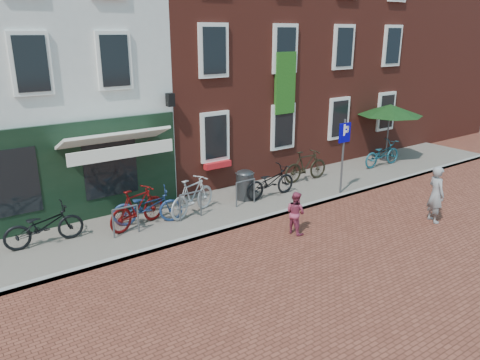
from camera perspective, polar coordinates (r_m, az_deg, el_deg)
ground at (r=13.75m, az=1.94°, el=-5.30°), size 80.00×80.00×0.00m
sidewalk at (r=15.40m, az=1.52°, el=-2.50°), size 24.00×3.00×0.10m
building_stucco at (r=17.26m, az=-27.13°, el=12.95°), size 8.00×8.00×9.00m
building_brick_mid at (r=19.60m, az=-6.02°, el=16.56°), size 6.00×8.00×10.00m
building_brick_right at (r=23.17m, az=7.54°, el=16.68°), size 6.00×8.00×10.00m
filler_right at (r=28.00m, az=17.68°, el=15.17°), size 7.00×8.00×9.00m
litter_bin at (r=15.19m, az=0.60°, el=-0.38°), size 0.58×0.58×1.07m
parking_sign at (r=15.87m, az=12.61°, el=4.26°), size 0.50×0.08×2.54m
parasol at (r=20.59m, az=17.97°, el=8.44°), size 2.69×2.69×2.49m
woman at (r=14.73m, az=22.90°, el=-1.63°), size 0.60×0.72×1.69m
boy at (r=12.96m, az=6.82°, el=-4.00°), size 0.53×0.65×1.21m
bicycle_0 at (r=13.03m, az=-22.94°, el=-5.16°), size 2.00×0.75×1.04m
bicycle_1 at (r=13.35m, az=-12.49°, el=-3.32°), size 1.99×1.08×1.15m
bicycle_2 at (r=13.55m, az=-11.28°, el=-3.18°), size 2.09×1.33×1.04m
bicycle_3 at (r=13.99m, az=-5.86°, el=-2.00°), size 1.99×1.18×1.15m
bicycle_4 at (r=15.46m, az=3.75°, el=-0.22°), size 1.99×0.72×1.04m
bicycle_5 at (r=17.24m, az=8.08°, el=1.74°), size 1.95×0.66×1.15m
bicycle_6 at (r=19.88m, az=17.04°, el=3.12°), size 1.99×0.72×1.04m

